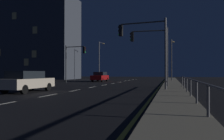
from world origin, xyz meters
The scene contains 13 objects.
ground_plane centered at (0.00, 17.50, 0.00)m, with size 112.00×112.00×0.00m, color black.
sidewalk_right centered at (7.72, 17.50, 0.07)m, with size 2.05×77.00×0.14m, color gray.
lane_markings_center centered at (0.00, 21.00, 0.01)m, with size 0.14×50.00×0.01m.
lane_edge_line centered at (6.45, 22.50, 0.01)m, with size 0.14×53.00×0.01m.
car centered at (-2.78, 10.68, 0.82)m, with size 1.97×4.46×1.57m.
car_oncoming centered at (-3.50, 30.04, 0.82)m, with size 1.93×4.45×1.57m.
traffic_light_far_left centered at (5.49, 14.44, 4.11)m, with size 4.01×0.54×5.65m.
traffic_light_near_left centered at (-6.01, 25.68, 3.81)m, with size 3.29×0.42×5.47m.
traffic_light_far_center centered at (5.69, 18.33, 4.13)m, with size 3.71×0.53×5.69m.
street_lamp_far_end centered at (7.76, 35.09, 4.35)m, with size 0.62×1.75×6.99m.
street_lamp_corner centered at (-7.31, 41.46, 4.85)m, with size 0.84×1.82×8.18m.
barrier_fence centered at (8.59, 8.11, 0.87)m, with size 0.09×20.32×0.98m.
building_distant centered at (-22.66, 40.60, 9.26)m, with size 18.99×8.55×18.51m.
Camera 1 is at (7.51, -3.17, 1.45)m, focal length 34.61 mm.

